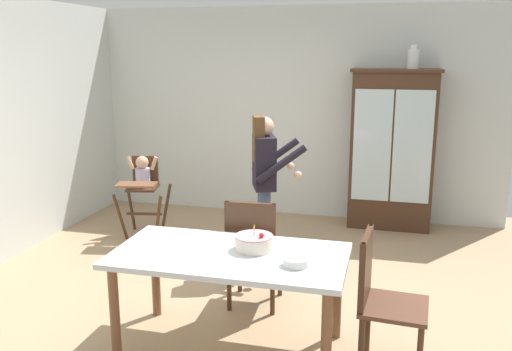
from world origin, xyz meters
The scene contains 11 objects.
ground_plane centered at (0.00, 0.00, 0.00)m, with size 6.24×6.24×0.00m, color tan.
wall_back centered at (0.00, 2.63, 1.35)m, with size 5.32×0.06×2.70m, color silver.
china_cabinet centered at (1.25, 2.37, 0.98)m, with size 1.04×0.48×1.94m.
ceramic_vase centered at (1.43, 2.37, 2.06)m, with size 0.13×0.13×0.27m.
high_chair_with_toddler centered at (-1.56, 1.34, 0.65)m, with size 0.68×0.76×0.95m.
adult_person centered at (0.05, 0.74, 0.97)m, with size 0.62×0.61×1.53m.
dining_table centered at (0.16, -0.83, 0.65)m, with size 1.66×0.86×0.74m.
birthday_cake centered at (0.32, -0.73, 0.79)m, with size 0.28×0.28×0.19m.
serving_bowl centered at (0.66, -0.94, 0.77)m, with size 0.18×0.18×0.06m, color silver.
dining_chair_far_side centered at (0.17, -0.18, 0.56)m, with size 0.46×0.46×0.96m.
dining_chair_right_end centered at (1.21, -0.82, 0.56)m, with size 0.47×0.47×0.96m.
Camera 1 is at (1.23, -4.27, 2.14)m, focal length 37.71 mm.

